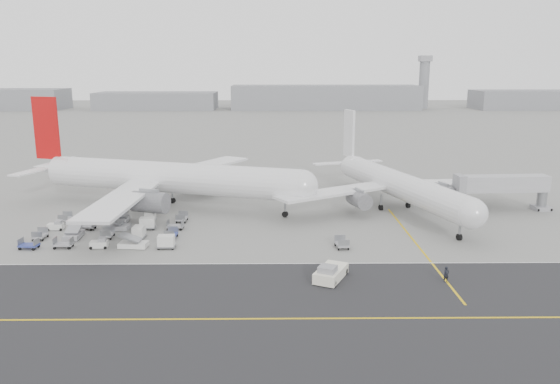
{
  "coord_description": "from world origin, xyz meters",
  "views": [
    {
      "loc": [
        9.63,
        -68.63,
        24.79
      ],
      "look_at": [
        10.51,
        12.0,
        6.22
      ],
      "focal_mm": 35.0,
      "sensor_mm": 36.0,
      "label": 1
    }
  ],
  "objects_px": {
    "pushback_tug": "(330,273)",
    "jet_bridge": "(503,186)",
    "airliner_a": "(164,177)",
    "ground_crew_a": "(446,275)",
    "airliner_b": "(396,184)",
    "control_tower": "(424,81)"
  },
  "relations": [
    {
      "from": "pushback_tug",
      "to": "jet_bridge",
      "type": "relative_size",
      "value": 0.42
    },
    {
      "from": "pushback_tug",
      "to": "jet_bridge",
      "type": "bearing_deg",
      "value": 68.49
    },
    {
      "from": "airliner_a",
      "to": "ground_crew_a",
      "type": "xyz_separation_m",
      "value": [
        39.77,
        -35.32,
        -4.63
      ]
    },
    {
      "from": "jet_bridge",
      "to": "ground_crew_a",
      "type": "bearing_deg",
      "value": -124.36
    },
    {
      "from": "ground_crew_a",
      "to": "pushback_tug",
      "type": "bearing_deg",
      "value": 163.81
    },
    {
      "from": "airliner_a",
      "to": "airliner_b",
      "type": "xyz_separation_m",
      "value": [
        41.07,
        -1.63,
        -0.94
      ]
    },
    {
      "from": "pushback_tug",
      "to": "airliner_b",
      "type": "bearing_deg",
      "value": 90.6
    },
    {
      "from": "ground_crew_a",
      "to": "airliner_a",
      "type": "bearing_deg",
      "value": 126.16
    },
    {
      "from": "airliner_a",
      "to": "pushback_tug",
      "type": "relative_size",
      "value": 7.59
    },
    {
      "from": "control_tower",
      "to": "ground_crew_a",
      "type": "xyz_separation_m",
      "value": [
        -70.16,
        -273.62,
        -15.29
      ]
    },
    {
      "from": "airliner_b",
      "to": "ground_crew_a",
      "type": "xyz_separation_m",
      "value": [
        -1.31,
        -33.69,
        -3.69
      ]
    },
    {
      "from": "airliner_b",
      "to": "jet_bridge",
      "type": "distance_m",
      "value": 18.56
    },
    {
      "from": "pushback_tug",
      "to": "control_tower",
      "type": "bearing_deg",
      "value": 97.92
    },
    {
      "from": "airliner_b",
      "to": "jet_bridge",
      "type": "relative_size",
      "value": 2.62
    },
    {
      "from": "airliner_b",
      "to": "pushback_tug",
      "type": "distance_m",
      "value": 36.16
    },
    {
      "from": "airliner_a",
      "to": "jet_bridge",
      "type": "distance_m",
      "value": 59.67
    },
    {
      "from": "airliner_a",
      "to": "airliner_b",
      "type": "height_order",
      "value": "airliner_a"
    },
    {
      "from": "jet_bridge",
      "to": "pushback_tug",
      "type": "bearing_deg",
      "value": -139.54
    },
    {
      "from": "airliner_a",
      "to": "ground_crew_a",
      "type": "relative_size",
      "value": 28.31
    },
    {
      "from": "airliner_a",
      "to": "pushback_tug",
      "type": "xyz_separation_m",
      "value": [
        26.23,
        -34.39,
        -4.73
      ]
    },
    {
      "from": "control_tower",
      "to": "airliner_b",
      "type": "height_order",
      "value": "control_tower"
    },
    {
      "from": "jet_bridge",
      "to": "ground_crew_a",
      "type": "distance_m",
      "value": 38.33
    }
  ]
}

